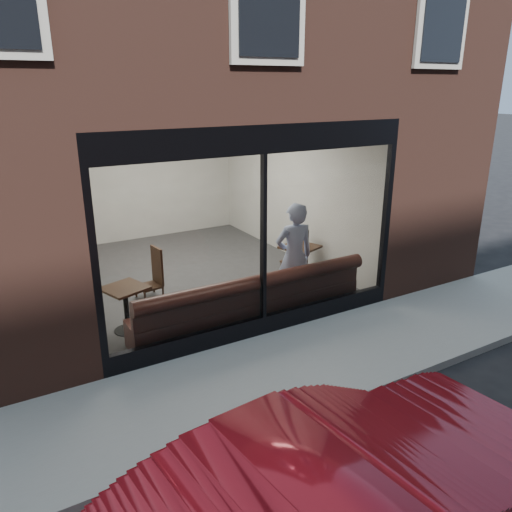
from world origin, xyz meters
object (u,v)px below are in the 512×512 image
person (294,257)px  cafe_chair_right (294,262)px  banquette (250,311)px  cafe_chair_left (149,286)px  cafe_table_right (300,247)px  cafe_table_left (125,288)px

person → cafe_chair_right: 1.81m
banquette → cafe_chair_left: (-1.09, 1.81, 0.01)m
person → cafe_chair_right: person is taller
cafe_chair_left → cafe_table_right: bearing=157.4°
person → cafe_chair_left: (-2.05, 1.63, -0.70)m
cafe_chair_left → person: bearing=133.7°
cafe_table_right → cafe_chair_right: size_ratio=1.53×
cafe_table_right → cafe_chair_left: (-2.81, 0.74, -0.50)m
banquette → person: 1.21m
banquette → cafe_chair_left: banquette is taller
banquette → cafe_chair_left: size_ratio=10.33×
person → cafe_chair_right: size_ratio=4.53×
cafe_chair_right → cafe_chair_left: bearing=-8.2°
person → cafe_chair_left: 2.71m
cafe_table_right → cafe_chair_left: bearing=165.3°
cafe_table_left → cafe_chair_right: bearing=12.4°
cafe_table_left → cafe_chair_left: (0.72, 1.07, -0.50)m
cafe_table_right → cafe_chair_left: 2.95m
banquette → cafe_chair_left: bearing=121.2°
banquette → cafe_table_left: cafe_table_left is taller
person → cafe_table_right: size_ratio=2.97×
person → cafe_chair_right: (0.95, 1.37, -0.70)m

